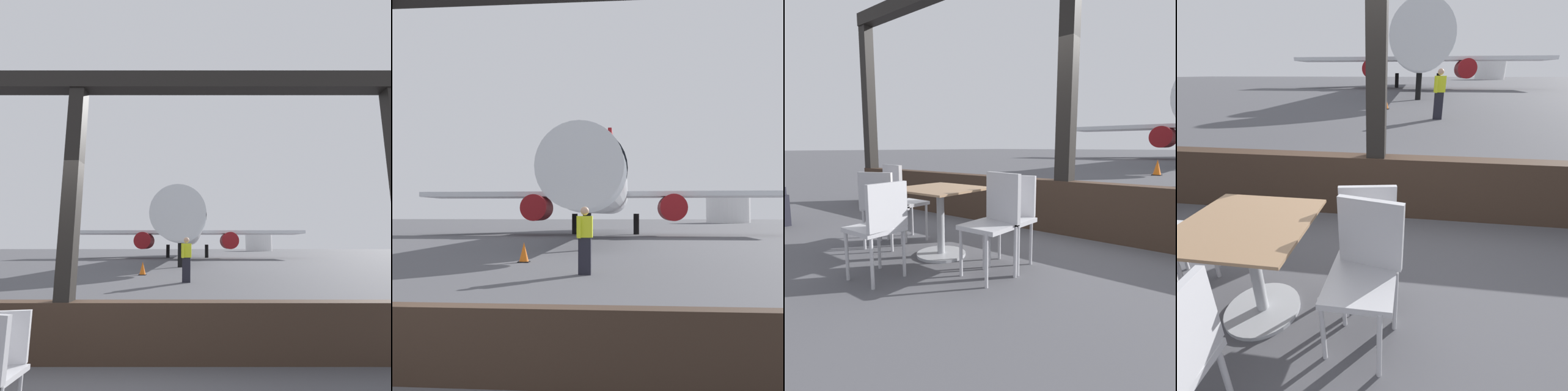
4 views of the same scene
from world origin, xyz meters
The scene contains 9 objects.
ground_plane centered at (0.00, 40.00, 0.00)m, with size 220.00×220.00×0.00m, color #4C4C51.
window_frame centered at (0.00, 0.00, 1.29)m, with size 8.95×0.24×3.78m.
dining_table centered at (-0.60, -1.70, 0.43)m, with size 0.80×0.80×0.73m.
cafe_chair_window_left centered at (0.16, -1.77, 0.55)m, with size 0.45×0.45×0.92m.
cafe_chair_window_right centered at (0.13, -1.46, 0.53)m, with size 0.45×0.45×0.88m.
airplane centered at (0.61, 29.85, 3.31)m, with size 27.34×33.95×10.06m.
ground_crew_worker centered at (1.27, 7.97, 0.90)m, with size 0.40×0.50×1.74m.
traffic_cone centered at (-0.97, 10.99, 0.31)m, with size 0.36×0.36×0.65m.
fuel_storage_tank centered at (20.73, 86.17, 2.88)m, with size 7.87×7.87×5.76m, color white.
Camera 4 is at (0.39, -3.12, 1.58)m, focal length 26.03 mm.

